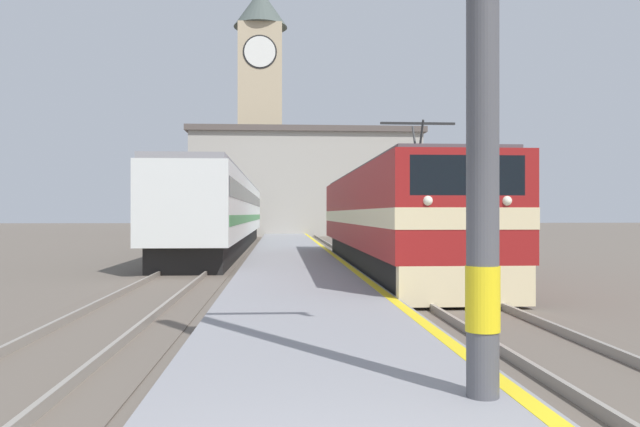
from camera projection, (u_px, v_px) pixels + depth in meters
The scene contains 8 objects.
ground_plane at pixel (290, 250), 33.16m from camera, with size 200.00×200.00×0.00m, color #60564C.
platform at pixel (292, 254), 28.17m from camera, with size 3.59×140.00×0.26m.
rail_track_near at pixel (361, 256), 28.38m from camera, with size 2.83×140.00×0.16m.
rail_track_far at pixel (213, 256), 27.94m from camera, with size 2.83×140.00×0.16m.
locomotive_train at pixel (389, 219), 21.14m from camera, with size 2.92×17.91×4.40m.
passenger_train at pixel (224, 212), 33.80m from camera, with size 2.92×30.28×3.81m.
clock_tower at pixel (261, 102), 64.66m from camera, with size 5.56×5.56×25.32m.
station_building at pixel (305, 183), 56.24m from camera, with size 20.61×7.45×9.47m.
Camera 1 is at (-0.57, -3.20, 1.93)m, focal length 35.00 mm.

